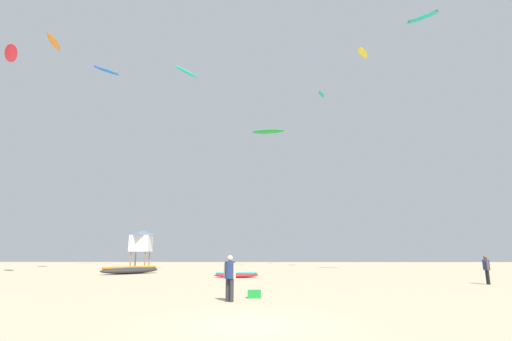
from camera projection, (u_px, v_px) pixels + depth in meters
The scene contains 15 objects.
ground_plane at pixel (249, 325), 9.90m from camera, with size 120.00×120.00×0.00m, color #C6B28C.
person_foreground at pixel (230, 274), 14.64m from camera, with size 0.50×0.40×1.76m.
person_midground at pixel (486, 268), 22.24m from camera, with size 0.37×0.54×1.66m.
kite_grounded_near at pixel (236, 275), 27.67m from camera, with size 3.41×1.28×0.40m.
kite_grounded_mid at pixel (130, 270), 32.46m from camera, with size 4.81×4.86×0.65m.
lifeguard_tower at pixel (141, 240), 39.81m from camera, with size 2.30×2.30×4.15m.
cooler_box at pixel (254, 294), 15.60m from camera, with size 0.56×0.36×0.32m, color green.
kite_aloft_0 at pixel (321, 94), 52.43m from camera, with size 1.44×2.30×0.35m.
kite_aloft_1 at pixel (423, 17), 34.59m from camera, with size 2.79×2.53×0.50m.
kite_aloft_3 at pixel (363, 53), 43.79m from camera, with size 2.18×2.83×0.34m.
kite_aloft_4 at pixel (54, 42), 38.53m from camera, with size 1.66×3.47×0.66m.
kite_aloft_5 at pixel (268, 131), 49.60m from camera, with size 4.41×1.86×0.52m.
kite_aloft_6 at pixel (107, 70), 50.39m from camera, with size 3.13×3.28×0.54m.
kite_aloft_7 at pixel (187, 72), 35.11m from camera, with size 2.29×2.84×0.67m.
kite_aloft_8 at pixel (11, 53), 30.98m from camera, with size 2.92×3.27×0.67m.
Camera 1 is at (0.31, -10.55, 1.91)m, focal length 26.12 mm.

